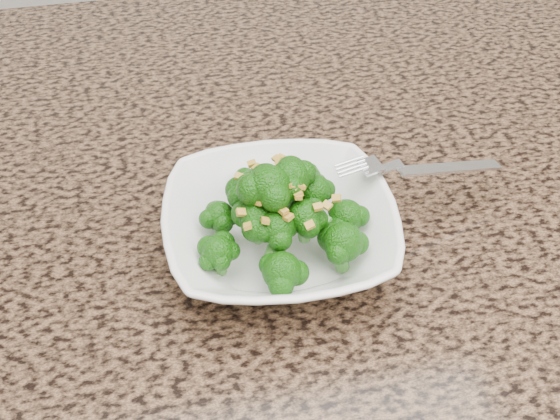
{
  "coord_description": "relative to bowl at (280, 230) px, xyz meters",
  "views": [
    {
      "loc": [
        -0.15,
        -0.17,
        1.36
      ],
      "look_at": [
        -0.06,
        0.27,
        0.95
      ],
      "focal_mm": 45.0,
      "sensor_mm": 36.0,
      "label": 1
    }
  ],
  "objects": [
    {
      "name": "garlic_topping",
      "position": [
        0.0,
        0.0,
        0.09
      ],
      "size": [
        0.11,
        0.11,
        0.01
      ],
      "primitive_type": null,
      "color": "gold",
      "rests_on": "broccoli_pile"
    },
    {
      "name": "bowl",
      "position": [
        0.0,
        0.0,
        0.0
      ],
      "size": [
        0.22,
        0.22,
        0.05
      ],
      "primitive_type": "imported",
      "rotation": [
        0.0,
        0.0,
        -0.07
      ],
      "color": "white",
      "rests_on": "granite_counter"
    },
    {
      "name": "broccoli_pile",
      "position": [
        0.0,
        0.0,
        0.06
      ],
      "size": [
        0.18,
        0.18,
        0.06
      ],
      "primitive_type": null,
      "color": "#16590A",
      "rests_on": "bowl"
    },
    {
      "name": "granite_counter",
      "position": [
        0.06,
        0.03,
        -0.04
      ],
      "size": [
        1.64,
        1.04,
        0.03
      ],
      "primitive_type": "cube",
      "color": "brown",
      "rests_on": "cabinet"
    },
    {
      "name": "fork",
      "position": [
        0.11,
        0.03,
        0.03
      ],
      "size": [
        0.19,
        0.06,
        0.01
      ],
      "primitive_type": null,
      "rotation": [
        0.0,
        0.0,
        0.16
      ],
      "color": "silver",
      "rests_on": "bowl"
    }
  ]
}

